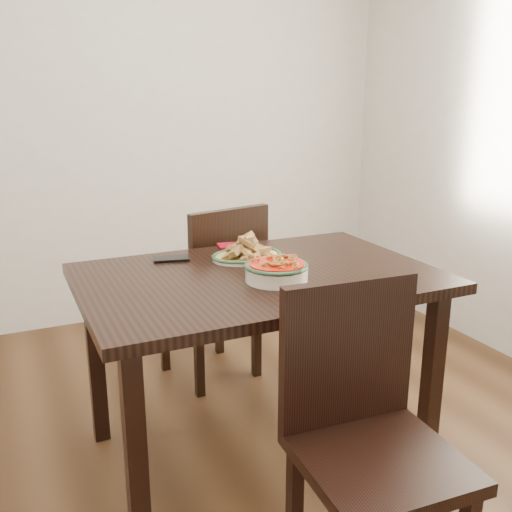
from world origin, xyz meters
name	(u,v)px	position (x,y,z in m)	size (l,w,h in m)	color
floor	(234,466)	(0.00, 0.00, 0.00)	(3.50, 3.50, 0.00)	#372211
wall_back	(119,110)	(0.00, 1.75, 1.30)	(3.50, 0.10, 2.60)	beige
dining_table	(258,296)	(0.13, 0.07, 0.66)	(1.30, 0.87, 0.75)	black
chair_far	(218,285)	(0.21, 0.70, 0.50)	(0.50, 0.50, 0.89)	black
chair_near	(365,423)	(0.15, -0.61, 0.50)	(0.44, 0.44, 0.89)	black
fish_plate	(247,248)	(0.17, 0.26, 0.79)	(0.28, 0.22, 0.11)	white
noodle_bowl	(276,269)	(0.15, -0.04, 0.79)	(0.23, 0.23, 0.08)	beige
smartphone	(171,259)	(-0.11, 0.37, 0.76)	(0.14, 0.08, 0.01)	black
napkin	(230,246)	(0.18, 0.45, 0.76)	(0.11, 0.09, 0.01)	maroon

